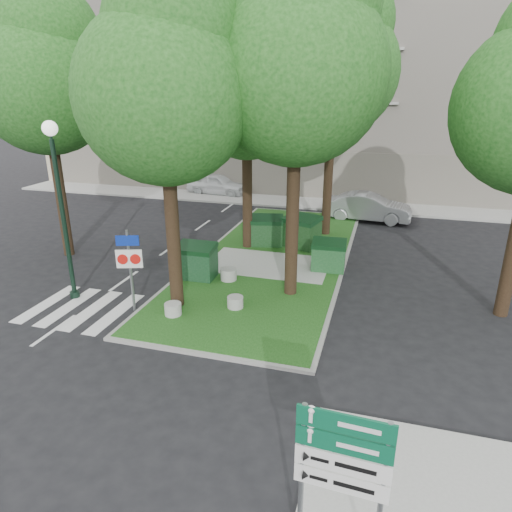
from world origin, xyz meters
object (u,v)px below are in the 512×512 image
at_px(tree_median_near_right, 300,55).
at_px(bollard_mid, 229,274).
at_px(tree_median_near_left, 166,78).
at_px(litter_bin, 337,252).
at_px(dumpster_c, 301,232).
at_px(traffic_sign_pole, 130,260).
at_px(car_silver, 368,207).
at_px(tree_median_mid, 249,90).
at_px(dumpster_d, 329,255).
at_px(tree_street_left, 45,72).
at_px(dumpster_b, 267,231).
at_px(dumpster_a, 197,261).
at_px(directional_sign, 342,466).
at_px(street_lamp, 59,192).
at_px(bollard_right, 235,302).
at_px(car_white, 218,184).
at_px(tree_median_far, 337,58).
at_px(bollard_left, 173,309).

bearing_deg(tree_median_near_right, bollard_mid, 170.45).
xyz_separation_m(tree_median_near_left, litter_bin, (4.61, 5.75, -6.82)).
bearing_deg(dumpster_c, litter_bin, -15.14).
relative_size(traffic_sign_pole, car_silver, 0.60).
height_order(tree_median_mid, dumpster_d, tree_median_mid).
relative_size(tree_median_near_right, dumpster_d, 8.19).
height_order(tree_street_left, dumpster_b, tree_street_left).
xyz_separation_m(dumpster_a, directional_sign, (6.55, -9.90, 1.17)).
relative_size(dumpster_b, dumpster_d, 1.20).
xyz_separation_m(bollard_mid, traffic_sign_pole, (-2.27, -3.11, 1.47)).
relative_size(street_lamp, traffic_sign_pole, 2.16).
bearing_deg(car_silver, tree_street_left, 131.09).
distance_m(dumpster_a, dumpster_d, 5.28).
relative_size(bollard_right, car_white, 0.12).
bearing_deg(tree_median_far, dumpster_c, -110.21).
bearing_deg(street_lamp, directional_sign, -35.45).
height_order(tree_street_left, dumpster_c, tree_street_left).
xyz_separation_m(directional_sign, car_white, (-11.19, 24.50, -1.21)).
distance_m(tree_median_mid, tree_street_left, 8.11).
xyz_separation_m(bollard_mid, street_lamp, (-4.86, -2.78, 3.49)).
distance_m(dumpster_b, bollard_left, 7.84).
bearing_deg(car_silver, litter_bin, 176.93).
relative_size(tree_street_left, litter_bin, 14.50).
height_order(tree_median_near_right, dumpster_c, tree_median_near_right).
xyz_separation_m(tree_median_far, dumpster_d, (0.71, -4.95, -7.60)).
bearing_deg(bollard_right, street_lamp, -174.07).
distance_m(dumpster_a, street_lamp, 5.43).
xyz_separation_m(tree_median_near_left, bollard_mid, (0.88, 2.44, -6.97)).
xyz_separation_m(dumpster_d, litter_bin, (0.20, 1.20, -0.22)).
height_order(tree_median_mid, litter_bin, tree_median_mid).
relative_size(dumpster_d, bollard_left, 2.55).
distance_m(car_white, car_silver, 11.28).
bearing_deg(dumpster_b, car_silver, 42.06).
bearing_deg(tree_street_left, tree_median_mid, 21.80).
bearing_deg(dumpster_d, directional_sign, -84.77).
distance_m(dumpster_a, car_white, 15.32).
bearing_deg(tree_median_near_right, litter_bin, 73.49).
bearing_deg(tree_street_left, traffic_sign_pole, -36.61).
xyz_separation_m(tree_median_far, tree_street_left, (-10.70, -6.00, -0.67)).
distance_m(tree_median_near_left, tree_median_far, 10.24).
relative_size(tree_median_near_left, car_white, 2.41).
xyz_separation_m(litter_bin, car_white, (-9.64, 11.19, 0.24)).
bearing_deg(car_silver, tree_median_far, 156.31).
height_order(tree_median_near_left, tree_median_mid, tree_median_near_left).
xyz_separation_m(tree_street_left, bollard_right, (8.88, -3.23, -7.34)).
relative_size(dumpster_c, directional_sign, 0.69).
xyz_separation_m(dumpster_a, traffic_sign_pole, (-1.00, -3.01, 1.04)).
distance_m(tree_median_near_left, street_lamp, 5.30).
distance_m(directional_sign, car_silver, 20.54).
relative_size(dumpster_b, street_lamp, 0.27).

